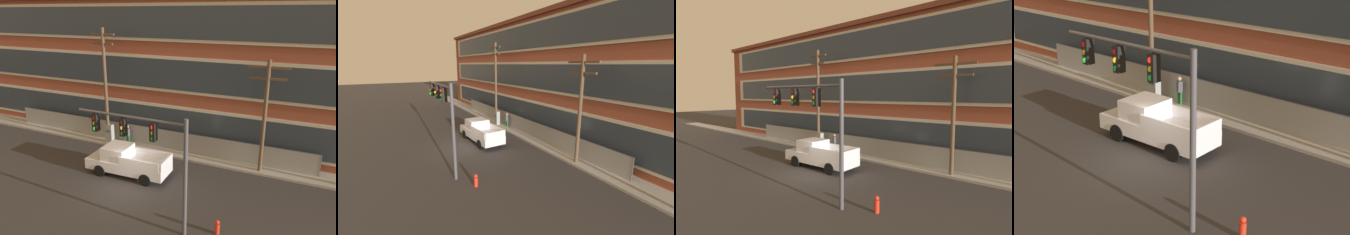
% 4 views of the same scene
% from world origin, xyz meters
% --- Properties ---
extents(ground_plane, '(160.00, 160.00, 0.00)m').
position_xyz_m(ground_plane, '(0.00, 0.00, 0.00)').
color(ground_plane, '#333030').
extents(sidewalk_building_side, '(80.00, 2.09, 0.16)m').
position_xyz_m(sidewalk_building_side, '(0.00, 6.47, 0.08)').
color(sidewalk_building_side, '#9E9B93').
rests_on(sidewalk_building_side, ground).
extents(brick_mill_building, '(43.77, 8.74, 11.83)m').
position_xyz_m(brick_mill_building, '(-3.29, 11.59, 5.93)').
color(brick_mill_building, brown).
rests_on(brick_mill_building, ground).
extents(chain_link_fence, '(26.24, 0.06, 1.71)m').
position_xyz_m(chain_link_fence, '(-2.45, 6.61, 0.87)').
color(chain_link_fence, gray).
rests_on(chain_link_fence, ground).
extents(traffic_signal_mast, '(5.98, 0.43, 6.00)m').
position_xyz_m(traffic_signal_mast, '(2.91, -2.38, 4.41)').
color(traffic_signal_mast, '#4C4C51').
rests_on(traffic_signal_mast, ground).
extents(pickup_truck_white, '(5.71, 2.25, 1.97)m').
position_xyz_m(pickup_truck_white, '(-1.09, 1.85, 0.94)').
color(pickup_truck_white, silver).
rests_on(pickup_truck_white, ground).
extents(utility_pole_near_corner, '(2.02, 0.26, 9.36)m').
position_xyz_m(utility_pole_near_corner, '(-5.24, 5.67, 5.08)').
color(utility_pole_near_corner, brown).
rests_on(utility_pole_near_corner, ground).
extents(utility_pole_midblock, '(2.60, 0.26, 7.69)m').
position_xyz_m(utility_pole_midblock, '(6.95, 5.89, 4.31)').
color(utility_pole_midblock, brown).
rests_on(utility_pole_midblock, ground).
extents(electrical_cabinet, '(0.60, 0.45, 1.73)m').
position_xyz_m(electrical_cabinet, '(-5.16, 5.75, 0.87)').
color(electrical_cabinet, '#939993').
rests_on(electrical_cabinet, ground).
extents(pedestrian_near_cabinet, '(0.47, 0.41, 1.69)m').
position_xyz_m(pedestrian_near_cabinet, '(-3.76, 6.28, 0.97)').
color(pedestrian_near_cabinet, '#236B38').
rests_on(pedestrian_near_cabinet, ground).
extents(fire_hydrant, '(0.24, 0.24, 0.78)m').
position_xyz_m(fire_hydrant, '(6.26, -1.62, 0.38)').
color(fire_hydrant, red).
rests_on(fire_hydrant, ground).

